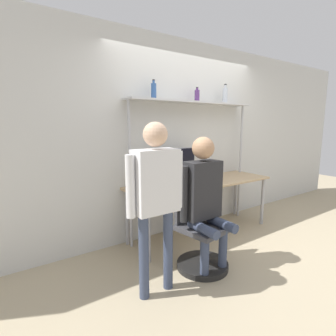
{
  "coord_description": "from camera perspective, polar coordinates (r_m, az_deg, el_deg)",
  "views": [
    {
      "loc": [
        -2.4,
        -2.32,
        1.55
      ],
      "look_at": [
        -0.92,
        -0.15,
        1.11
      ],
      "focal_mm": 28.0,
      "sensor_mm": 36.0,
      "label": 1
    }
  ],
  "objects": [
    {
      "name": "cell_phone",
      "position": [
        3.29,
        5.02,
        -4.33
      ],
      "size": [
        0.07,
        0.15,
        0.01
      ],
      "color": "black",
      "rests_on": "desk"
    },
    {
      "name": "desk",
      "position": [
        3.7,
        7.33,
        -4.0
      ],
      "size": [
        2.16,
        0.66,
        0.76
      ],
      "color": "tan",
      "rests_on": "ground_plane"
    },
    {
      "name": "shelf_unit",
      "position": [
        3.74,
        5.69,
        10.39
      ],
      "size": [
        2.05,
        0.27,
        1.86
      ],
      "color": "silver",
      "rests_on": "ground_plane"
    },
    {
      "name": "ground_plane",
      "position": [
        3.68,
        10.86,
        -15.5
      ],
      "size": [
        12.0,
        12.0,
        0.0
      ],
      "primitive_type": "plane",
      "color": "tan"
    },
    {
      "name": "monitor",
      "position": [
        3.54,
        2.08,
        0.85
      ],
      "size": [
        0.59,
        0.24,
        0.48
      ],
      "color": "#B7B7BC",
      "rests_on": "desk"
    },
    {
      "name": "laptop",
      "position": [
        3.19,
        0.23,
        -3.54
      ],
      "size": [
        0.34,
        0.25,
        0.25
      ],
      "color": "#333338",
      "rests_on": "desk"
    },
    {
      "name": "wall_back",
      "position": [
        3.88,
        3.97,
        6.59
      ],
      "size": [
        8.0,
        0.06,
        2.7
      ],
      "color": "silver",
      "rests_on": "ground_plane"
    },
    {
      "name": "person_seated",
      "position": [
        2.76,
        7.93,
        -5.37
      ],
      "size": [
        0.56,
        0.48,
        1.42
      ],
      "color": "#38425B",
      "rests_on": "ground_plane"
    },
    {
      "name": "bottle_clear",
      "position": [
        4.17,
        12.31,
        15.23
      ],
      "size": [
        0.07,
        0.07,
        0.28
      ],
      "color": "silver",
      "rests_on": "shelf_unit"
    },
    {
      "name": "office_chair",
      "position": [
        2.98,
        6.97,
        -15.62
      ],
      "size": [
        0.56,
        0.56,
        0.93
      ],
      "color": "black",
      "rests_on": "ground_plane"
    },
    {
      "name": "bottle_blue",
      "position": [
        3.38,
        -3.15,
        16.45
      ],
      "size": [
        0.07,
        0.07,
        0.23
      ],
      "color": "#335999",
      "rests_on": "shelf_unit"
    },
    {
      "name": "person_standing",
      "position": [
        2.29,
        -2.68,
        -4.47
      ],
      "size": [
        0.57,
        0.21,
        1.57
      ],
      "color": "#38425B",
      "rests_on": "ground_plane"
    },
    {
      "name": "bottle_purple",
      "position": [
        3.79,
        6.34,
        15.42
      ],
      "size": [
        0.07,
        0.07,
        0.19
      ],
      "color": "#593372",
      "rests_on": "shelf_unit"
    }
  ]
}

